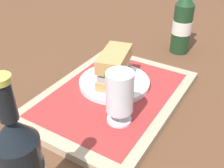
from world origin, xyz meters
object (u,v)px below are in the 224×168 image
Objects in this scene: plate at (114,82)px; sandwich at (114,67)px; second_bottle at (183,23)px; beer_glass at (120,96)px.

plate is 1.34× the size of sandwich.
sandwich is at bearing -11.01° from second_bottle.
plate is 0.16m from beer_glass.
sandwich is 0.53× the size of second_bottle.
second_bottle is (-0.45, -0.02, 0.02)m from beer_glass.
sandwich is at bearing -144.46° from beer_glass.
plate is at bearing -11.26° from second_bottle.
second_bottle reaches higher than plate.
second_bottle is (-0.33, 0.07, 0.03)m from sandwich.
plate is at bearing 180.00° from sandwich.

